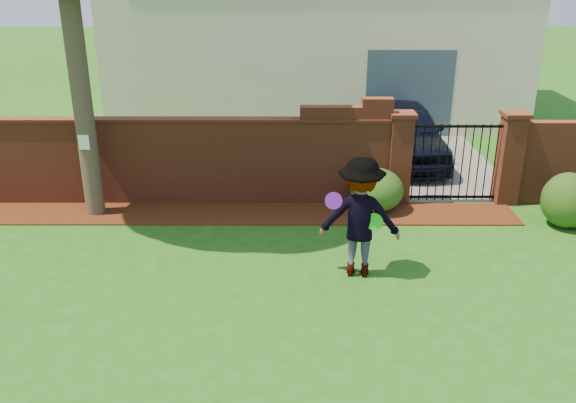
{
  "coord_description": "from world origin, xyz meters",
  "views": [
    {
      "loc": [
        0.19,
        -7.5,
        4.6
      ],
      "look_at": [
        0.17,
        1.4,
        1.05
      ],
      "focal_mm": 37.6,
      "sensor_mm": 36.0,
      "label": 1
    }
  ],
  "objects_px": {
    "car": "(407,135)",
    "frisbee_purple": "(334,201)",
    "man": "(360,218)",
    "frisbee_green": "(374,222)"
  },
  "relations": [
    {
      "from": "frisbee_purple",
      "to": "car",
      "type": "bearing_deg",
      "value": 69.56
    },
    {
      "from": "car",
      "to": "frisbee_purple",
      "type": "xyz_separation_m",
      "value": [
        -2.19,
        -5.88,
        0.61
      ]
    },
    {
      "from": "car",
      "to": "frisbee_green",
      "type": "bearing_deg",
      "value": -106.43
    },
    {
      "from": "car",
      "to": "man",
      "type": "relative_size",
      "value": 2.16
    },
    {
      "from": "man",
      "to": "frisbee_purple",
      "type": "height_order",
      "value": "man"
    },
    {
      "from": "car",
      "to": "frisbee_green",
      "type": "xyz_separation_m",
      "value": [
        -1.57,
        -5.86,
        0.27
      ]
    },
    {
      "from": "frisbee_purple",
      "to": "frisbee_green",
      "type": "distance_m",
      "value": 0.71
    },
    {
      "from": "frisbee_green",
      "to": "car",
      "type": "bearing_deg",
      "value": 75.01
    },
    {
      "from": "car",
      "to": "man",
      "type": "bearing_deg",
      "value": -108.67
    },
    {
      "from": "man",
      "to": "frisbee_green",
      "type": "height_order",
      "value": "man"
    }
  ]
}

